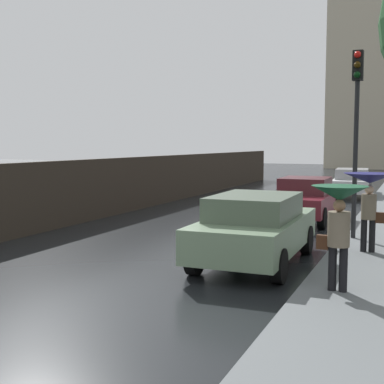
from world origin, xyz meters
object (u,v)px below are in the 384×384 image
Objects in this scene: car_green_behind_camera at (255,227)px; pedestrian_with_umbrella_near at (339,209)px; car_maroon_far_ahead at (305,199)px; pedestrian_with_umbrella_far at (370,188)px; car_white_mid_road at (352,182)px; traffic_light at (357,111)px.

pedestrian_with_umbrella_near is (2.00, -1.97, 0.72)m from car_green_behind_camera.
car_maroon_far_ahead is 8.85m from pedestrian_with_umbrella_near.
car_green_behind_camera is (0.22, -6.56, 0.04)m from car_maroon_far_ahead.
car_green_behind_camera is 2.44× the size of pedestrian_with_umbrella_far.
pedestrian_with_umbrella_far reaches higher than pedestrian_with_umbrella_near.
car_maroon_far_ahead reaches higher than car_white_mid_road.
pedestrian_with_umbrella_near is 3.53m from pedestrian_with_umbrella_far.
pedestrian_with_umbrella_near is 0.37× the size of traffic_light.
car_white_mid_road is 8.96m from car_maroon_far_ahead.
car_white_mid_road is at bearing 86.03° from car_maroon_far_ahead.
pedestrian_with_umbrella_near reaches higher than car_green_behind_camera.
pedestrian_with_umbrella_near is at bearing -45.32° from car_green_behind_camera.
traffic_light is (-0.50, 1.69, 1.83)m from pedestrian_with_umbrella_far.
pedestrian_with_umbrella_far is (1.87, -13.95, 0.89)m from car_white_mid_road.
car_maroon_far_ahead is 5.63m from pedestrian_with_umbrella_far.
car_white_mid_road is 12.62m from traffic_light.
pedestrian_with_umbrella_near is at bearing -95.30° from pedestrian_with_umbrella_far.
car_green_behind_camera is 2.90m from pedestrian_with_umbrella_near.
car_white_mid_road is at bearing 88.03° from car_green_behind_camera.
car_white_mid_road is 1.05× the size of car_maroon_far_ahead.
car_white_mid_road is 2.37× the size of pedestrian_with_umbrella_near.
car_maroon_far_ahead is 2.24× the size of pedestrian_with_umbrella_far.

